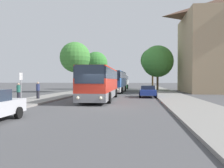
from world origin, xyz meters
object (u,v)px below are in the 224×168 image
object	(u,v)px
bus_rear	(121,82)
tree_left_near	(96,63)
pedestrian_waiting_near	(38,90)
tree_right_mid	(153,60)
parked_car_right_near	(148,91)
bus_stop_sign	(21,84)
bus_front	(101,83)
tree_left_far	(75,57)
bus_middle	(116,81)
tree_right_near	(158,61)
pedestrian_waiting_far	(19,92)

from	to	relation	value
bus_rear	tree_left_near	world-z (taller)	tree_left_near
pedestrian_waiting_near	tree_right_mid	xyz separation A→B (m)	(13.36, 29.09, 5.50)
parked_car_right_near	tree_right_mid	xyz separation A→B (m)	(2.04, 23.94, 5.78)
tree_left_near	bus_stop_sign	bearing A→B (deg)	-90.03
bus_rear	bus_stop_sign	size ratio (longest dim) A/B	4.31
bus_rear	parked_car_right_near	distance (m)	24.08
bus_front	tree_right_mid	world-z (taller)	tree_right_mid
pedestrian_waiting_near	tree_left_near	world-z (taller)	tree_left_near
pedestrian_waiting_near	tree_left_near	size ratio (longest dim) A/B	0.21
bus_stop_sign	tree_left_near	xyz separation A→B (m)	(0.02, 31.00, 4.02)
parked_car_right_near	tree_left_far	xyz separation A→B (m)	(-11.76, 9.52, 5.15)
bus_middle	tree_right_near	distance (m)	10.18
bus_front	tree_right_mid	distance (m)	29.37
bus_front	bus_middle	world-z (taller)	bus_middle
bus_rear	bus_front	bearing A→B (deg)	-87.56
tree_left_far	pedestrian_waiting_near	bearing A→B (deg)	-88.26
bus_stop_sign	bus_middle	bearing A→B (deg)	73.91
tree_left_near	tree_left_far	xyz separation A→B (m)	(-1.26, -11.70, 0.14)
tree_left_near	tree_right_mid	size ratio (longest dim) A/B	0.90
bus_rear	tree_left_far	size ratio (longest dim) A/B	1.31
bus_stop_sign	pedestrian_waiting_far	size ratio (longest dim) A/B	1.58
parked_car_right_near	bus_stop_sign	world-z (taller)	bus_stop_sign
tree_left_far	tree_right_mid	size ratio (longest dim) A/B	0.91
bus_front	bus_middle	size ratio (longest dim) A/B	1.05
bus_front	tree_left_far	xyz separation A→B (m)	(-6.77, 13.70, 4.15)
pedestrian_waiting_far	tree_right_mid	distance (m)	34.80
pedestrian_waiting_near	tree_left_far	distance (m)	15.46
pedestrian_waiting_far	tree_left_far	xyz separation A→B (m)	(0.36, 16.88, 4.93)
bus_middle	parked_car_right_near	bearing A→B (deg)	-63.10
bus_rear	tree_left_far	world-z (taller)	tree_left_far
bus_middle	parked_car_right_near	distance (m)	11.14
bus_middle	tree_left_far	world-z (taller)	tree_left_far
pedestrian_waiting_near	tree_right_near	world-z (taller)	tree_right_near
tree_right_near	tree_right_mid	xyz separation A→B (m)	(-0.43, 7.95, 0.90)
pedestrian_waiting_near	tree_left_far	xyz separation A→B (m)	(-0.45, 14.67, 4.88)
parked_car_right_near	tree_right_near	xyz separation A→B (m)	(2.47, 15.99, 4.88)
bus_rear	tree_right_near	world-z (taller)	tree_right_near
bus_front	bus_stop_sign	world-z (taller)	bus_front
bus_middle	bus_front	bearing A→B (deg)	-89.58
parked_car_right_near	pedestrian_waiting_far	bearing A→B (deg)	32.69
bus_rear	tree_left_near	xyz separation A→B (m)	(-5.32, -2.27, 4.03)
tree_right_near	pedestrian_waiting_near	bearing A→B (deg)	-123.12
pedestrian_waiting_near	tree_right_near	distance (m)	25.65
bus_front	parked_car_right_near	bearing A→B (deg)	38.59
bus_middle	tree_left_near	distance (m)	13.19
pedestrian_waiting_near	tree_right_near	bearing A→B (deg)	-149.50
bus_front	bus_middle	bearing A→B (deg)	88.03
pedestrian_waiting_far	tree_left_far	distance (m)	17.59
parked_car_right_near	tree_left_far	bearing A→B (deg)	-37.55
bus_rear	parked_car_right_near	size ratio (longest dim) A/B	2.67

